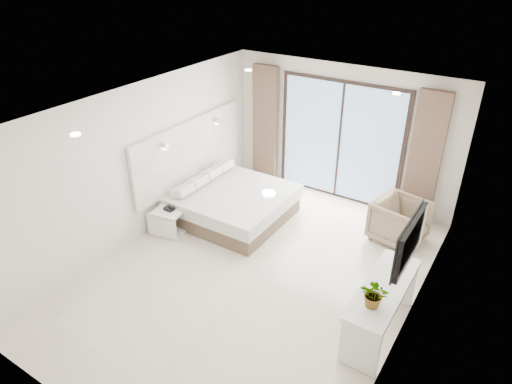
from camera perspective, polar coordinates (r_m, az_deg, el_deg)
ground at (r=7.35m, az=-0.08°, el=-10.20°), size 6.20×6.20×0.00m
room_shell at (r=7.23m, az=2.33°, el=3.90°), size 4.62×6.22×2.72m
bed at (r=8.62m, az=-3.05°, el=-1.42°), size 2.00×1.90×0.70m
nightstand at (r=8.30m, az=-10.82°, el=-3.72°), size 0.58×0.51×0.47m
phone at (r=8.18m, az=-10.81°, el=-2.05°), size 0.18×0.14×0.06m
console_desk at (r=6.27m, az=15.50°, el=-12.78°), size 0.51×1.63×0.77m
plant at (r=5.74m, az=14.59°, el=-12.57°), size 0.37×0.41×0.29m
armchair at (r=8.26m, az=17.56°, el=-3.27°), size 0.91×0.95×0.84m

